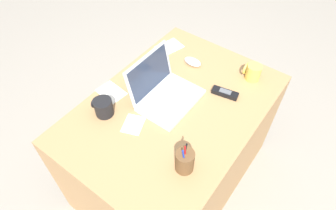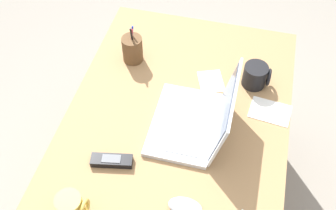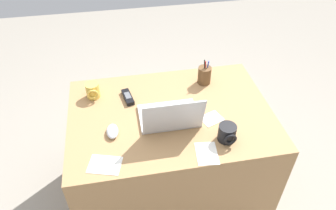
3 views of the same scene
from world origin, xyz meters
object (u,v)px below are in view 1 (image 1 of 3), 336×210
(coffee_mug_tall, at_px, (103,107))
(cordless_phone, at_px, (225,93))
(coffee_mug_white, at_px, (253,72))
(pen_holder, at_px, (185,161))
(computer_mouse, at_px, (193,62))
(laptop, at_px, (164,92))

(coffee_mug_tall, bearing_deg, cordless_phone, -41.89)
(coffee_mug_white, distance_m, pen_holder, 0.67)
(coffee_mug_tall, relative_size, cordless_phone, 0.72)
(cordless_phone, bearing_deg, computer_mouse, 69.25)
(coffee_mug_tall, xyz_separation_m, pen_holder, (-0.02, -0.49, 0.01))
(pen_holder, bearing_deg, laptop, 48.94)
(coffee_mug_tall, bearing_deg, computer_mouse, -14.50)
(computer_mouse, xyz_separation_m, cordless_phone, (-0.10, -0.27, -0.00))
(computer_mouse, distance_m, cordless_phone, 0.29)
(coffee_mug_tall, height_order, cordless_phone, coffee_mug_tall)
(computer_mouse, relative_size, coffee_mug_white, 1.17)
(coffee_mug_white, distance_m, cordless_phone, 0.20)
(coffee_mug_white, bearing_deg, coffee_mug_tall, 144.52)
(computer_mouse, distance_m, coffee_mug_white, 0.34)
(computer_mouse, bearing_deg, laptop, -172.99)
(laptop, xyz_separation_m, coffee_mug_white, (0.40, -0.29, 0.00))
(laptop, distance_m, coffee_mug_tall, 0.31)
(computer_mouse, height_order, cordless_phone, computer_mouse)
(laptop, bearing_deg, coffee_mug_tall, 145.70)
(cordless_phone, distance_m, pen_holder, 0.48)
(coffee_mug_white, height_order, coffee_mug_tall, same)
(cordless_phone, height_order, pen_holder, pen_holder)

